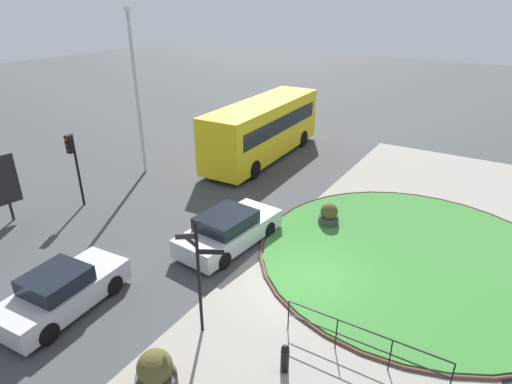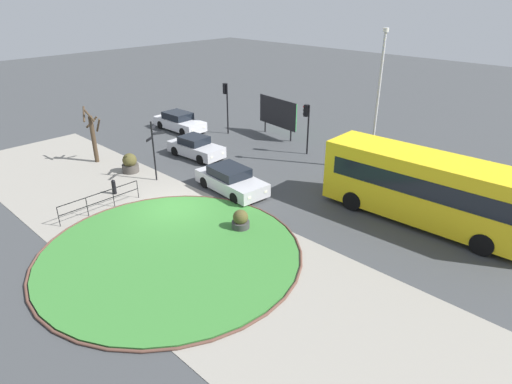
{
  "view_description": "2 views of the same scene",
  "coord_description": "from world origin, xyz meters",
  "px_view_note": "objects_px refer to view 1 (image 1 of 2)",
  "views": [
    {
      "loc": [
        -11.07,
        -4.85,
        8.72
      ],
      "look_at": [
        1.98,
        3.22,
        1.71
      ],
      "focal_mm": 30.0,
      "sensor_mm": 36.0,
      "label": 1
    },
    {
      "loc": [
        16.94,
        -11.62,
        10.35
      ],
      "look_at": [
        3.37,
        2.49,
        1.21
      ],
      "focal_mm": 30.84,
      "sensor_mm": 36.0,
      "label": 2
    }
  ],
  "objects_px": {
    "bollard_foreground": "(285,358)",
    "car_trailing": "(229,230)",
    "lamppost_tall": "(136,90)",
    "bus_yellow": "(263,128)",
    "traffic_light_near": "(73,155)",
    "planter_near_signpost": "(156,374)",
    "signpost_directional": "(198,270)",
    "planter_kerbside": "(329,215)",
    "car_near_lane": "(62,292)"
  },
  "relations": [
    {
      "from": "bollard_foreground",
      "to": "lamppost_tall",
      "type": "height_order",
      "value": "lamppost_tall"
    },
    {
      "from": "signpost_directional",
      "to": "bollard_foreground",
      "type": "bearing_deg",
      "value": -91.6
    },
    {
      "from": "lamppost_tall",
      "to": "car_trailing",
      "type": "bearing_deg",
      "value": -114.89
    },
    {
      "from": "car_trailing",
      "to": "bus_yellow",
      "type": "bearing_deg",
      "value": 28.63
    },
    {
      "from": "signpost_directional",
      "to": "planter_kerbside",
      "type": "distance_m",
      "value": 7.9
    },
    {
      "from": "bus_yellow",
      "to": "planter_near_signpost",
      "type": "bearing_deg",
      "value": -159.92
    },
    {
      "from": "lamppost_tall",
      "to": "planter_near_signpost",
      "type": "xyz_separation_m",
      "value": [
        -10.32,
        -10.71,
        -3.92
      ]
    },
    {
      "from": "bus_yellow",
      "to": "car_trailing",
      "type": "bearing_deg",
      "value": -158.69
    },
    {
      "from": "bus_yellow",
      "to": "traffic_light_near",
      "type": "relative_size",
      "value": 2.92
    },
    {
      "from": "lamppost_tall",
      "to": "bus_yellow",
      "type": "bearing_deg",
      "value": -38.89
    },
    {
      "from": "signpost_directional",
      "to": "car_trailing",
      "type": "relative_size",
      "value": 0.78
    },
    {
      "from": "traffic_light_near",
      "to": "planter_kerbside",
      "type": "xyz_separation_m",
      "value": [
        4.27,
        -10.31,
        -2.04
      ]
    },
    {
      "from": "car_trailing",
      "to": "lamppost_tall",
      "type": "relative_size",
      "value": 0.55
    },
    {
      "from": "bus_yellow",
      "to": "car_near_lane",
      "type": "bearing_deg",
      "value": -175.02
    },
    {
      "from": "bus_yellow",
      "to": "lamppost_tall",
      "type": "distance_m",
      "value": 7.39
    },
    {
      "from": "car_near_lane",
      "to": "planter_near_signpost",
      "type": "distance_m",
      "value": 4.6
    },
    {
      "from": "bollard_foreground",
      "to": "planter_near_signpost",
      "type": "xyz_separation_m",
      "value": [
        -2.15,
        2.34,
        0.1
      ]
    },
    {
      "from": "bollard_foreground",
      "to": "car_trailing",
      "type": "xyz_separation_m",
      "value": [
        4.32,
        4.74,
        0.21
      ]
    },
    {
      "from": "bollard_foreground",
      "to": "planter_near_signpost",
      "type": "relative_size",
      "value": 0.71
    },
    {
      "from": "car_near_lane",
      "to": "traffic_light_near",
      "type": "distance_m",
      "value": 7.64
    },
    {
      "from": "signpost_directional",
      "to": "bollard_foreground",
      "type": "xyz_separation_m",
      "value": [
        -0.08,
        -2.72,
        -1.63
      ]
    },
    {
      "from": "planter_near_signpost",
      "to": "car_near_lane",
      "type": "bearing_deg",
      "value": 80.63
    },
    {
      "from": "traffic_light_near",
      "to": "lamppost_tall",
      "type": "xyz_separation_m",
      "value": [
        4.65,
        0.63,
        1.98
      ]
    },
    {
      "from": "car_near_lane",
      "to": "signpost_directional",
      "type": "bearing_deg",
      "value": -74.32
    },
    {
      "from": "signpost_directional",
      "to": "bus_yellow",
      "type": "relative_size",
      "value": 0.36
    },
    {
      "from": "bollard_foreground",
      "to": "bus_yellow",
      "type": "distance_m",
      "value": 16.15
    },
    {
      "from": "bollard_foreground",
      "to": "car_near_lane",
      "type": "bearing_deg",
      "value": 101.52
    },
    {
      "from": "signpost_directional",
      "to": "planter_kerbside",
      "type": "bearing_deg",
      "value": -4.61
    },
    {
      "from": "bollard_foreground",
      "to": "lamppost_tall",
      "type": "xyz_separation_m",
      "value": [
        8.17,
        13.05,
        4.02
      ]
    },
    {
      "from": "bollard_foreground",
      "to": "car_near_lane",
      "type": "relative_size",
      "value": 0.21
    },
    {
      "from": "car_near_lane",
      "to": "bus_yellow",
      "type": "bearing_deg",
      "value": 3.17
    },
    {
      "from": "lamppost_tall",
      "to": "planter_kerbside",
      "type": "height_order",
      "value": "lamppost_tall"
    },
    {
      "from": "car_near_lane",
      "to": "traffic_light_near",
      "type": "relative_size",
      "value": 1.21
    },
    {
      "from": "car_near_lane",
      "to": "planter_near_signpost",
      "type": "height_order",
      "value": "car_near_lane"
    },
    {
      "from": "traffic_light_near",
      "to": "lamppost_tall",
      "type": "distance_m",
      "value": 5.09
    },
    {
      "from": "signpost_directional",
      "to": "bollard_foreground",
      "type": "relative_size",
      "value": 4.19
    },
    {
      "from": "planter_near_signpost",
      "to": "signpost_directional",
      "type": "bearing_deg",
      "value": 9.81
    },
    {
      "from": "planter_kerbside",
      "to": "bollard_foreground",
      "type": "bearing_deg",
      "value": -164.9
    },
    {
      "from": "traffic_light_near",
      "to": "lamppost_tall",
      "type": "height_order",
      "value": "lamppost_tall"
    },
    {
      "from": "traffic_light_near",
      "to": "bus_yellow",
      "type": "bearing_deg",
      "value": 146.4
    },
    {
      "from": "planter_kerbside",
      "to": "lamppost_tall",
      "type": "bearing_deg",
      "value": 87.98
    },
    {
      "from": "bus_yellow",
      "to": "car_trailing",
      "type": "distance_m",
      "value": 10.1
    },
    {
      "from": "traffic_light_near",
      "to": "planter_near_signpost",
      "type": "relative_size",
      "value": 2.8
    },
    {
      "from": "bollard_foreground",
      "to": "lamppost_tall",
      "type": "bearing_deg",
      "value": 57.94
    },
    {
      "from": "car_trailing",
      "to": "car_near_lane",
      "type": "bearing_deg",
      "value": 164.76
    },
    {
      "from": "bus_yellow",
      "to": "bollard_foreground",
      "type": "bearing_deg",
      "value": -149.27
    },
    {
      "from": "bollard_foreground",
      "to": "car_trailing",
      "type": "distance_m",
      "value": 6.41
    },
    {
      "from": "signpost_directional",
      "to": "car_trailing",
      "type": "distance_m",
      "value": 4.9
    },
    {
      "from": "lamppost_tall",
      "to": "planter_near_signpost",
      "type": "distance_m",
      "value": 15.38
    },
    {
      "from": "signpost_directional",
      "to": "bus_yellow",
      "type": "xyz_separation_m",
      "value": [
        13.45,
        6.0,
        -0.29
      ]
    }
  ]
}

